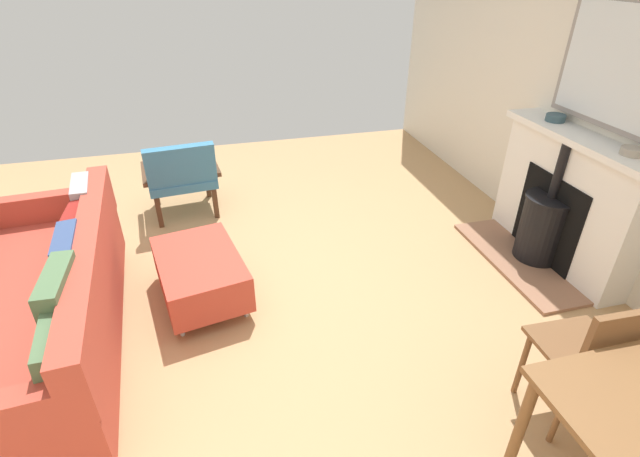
% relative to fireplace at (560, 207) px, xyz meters
% --- Properties ---
extents(ground_plane, '(5.72, 6.18, 0.01)m').
position_rel_fireplace_xyz_m(ground_plane, '(2.64, -0.24, -0.48)').
color(ground_plane, tan).
extents(wall_left, '(0.12, 6.18, 2.61)m').
position_rel_fireplace_xyz_m(wall_left, '(-0.23, -0.24, 0.83)').
color(wall_left, silver).
rests_on(wall_left, ground).
extents(fireplace, '(0.66, 1.40, 1.05)m').
position_rel_fireplace_xyz_m(fireplace, '(0.00, 0.00, 0.00)').
color(fireplace, '#93664C').
rests_on(fireplace, ground).
extents(mirror_over_mantel, '(0.04, 1.02, 0.84)m').
position_rel_fireplace_xyz_m(mirror_over_mantel, '(-0.14, -0.00, 1.06)').
color(mirror_over_mantel, gray).
extents(mantel_bowl_near, '(0.15, 0.15, 0.05)m').
position_rel_fireplace_xyz_m(mantel_bowl_near, '(-0.05, -0.34, 0.61)').
color(mantel_bowl_near, '#334C56').
rests_on(mantel_bowl_near, fireplace).
extents(mantel_bowl_far, '(0.14, 0.14, 0.05)m').
position_rel_fireplace_xyz_m(mantel_bowl_far, '(-0.05, 0.39, 0.61)').
color(mantel_bowl_far, '#9E9384').
rests_on(mantel_bowl_far, fireplace).
extents(sofa, '(1.05, 2.14, 0.84)m').
position_rel_fireplace_xyz_m(sofa, '(3.66, 0.13, -0.11)').
color(sofa, '#B2B2B7').
rests_on(sofa, ground).
extents(ottoman, '(0.69, 0.90, 0.36)m').
position_rel_fireplace_xyz_m(ottoman, '(2.77, -0.17, -0.25)').
color(ottoman, '#B2B2B7').
rests_on(ottoman, ground).
extents(armchair_accent, '(0.73, 0.65, 0.76)m').
position_rel_fireplace_xyz_m(armchair_accent, '(2.87, -1.49, -0.04)').
color(armchair_accent, '#4C3321').
rests_on(armchair_accent, ground).
extents(dining_chair_near_fireplace, '(0.41, 0.41, 0.84)m').
position_rel_fireplace_xyz_m(dining_chair_near_fireplace, '(0.93, 1.38, 0.04)').
color(dining_chair_near_fireplace, brown).
rests_on(dining_chair_near_fireplace, ground).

